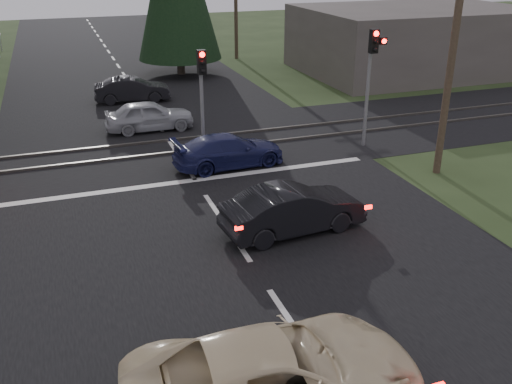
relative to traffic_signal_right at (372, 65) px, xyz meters
name	(u,v)px	position (x,y,z in m)	size (l,w,h in m)	color
ground	(282,309)	(-7.55, -9.47, -3.31)	(120.00, 120.00, 0.00)	#263518
road	(184,163)	(-7.55, 0.53, -3.31)	(14.00, 100.00, 0.01)	black
rail_corridor	(173,147)	(-7.55, 2.53, -3.31)	(120.00, 8.00, 0.01)	black
stop_line	(195,180)	(-7.55, -1.27, -3.30)	(13.00, 0.35, 0.00)	silver
rail_near	(177,152)	(-7.55, 1.73, -3.26)	(120.00, 0.12, 0.10)	#59544C
rail_far	(169,140)	(-7.55, 3.33, -3.26)	(120.00, 0.12, 0.10)	#59544C
traffic_signal_right	(372,65)	(0.00, 0.00, 0.00)	(0.68, 0.48, 4.70)	slate
traffic_signal_center	(202,85)	(-6.55, 1.20, -0.51)	(0.32, 0.48, 4.10)	slate
utility_pole_near	(454,40)	(0.95, -3.47, 1.41)	(1.80, 0.26, 9.00)	#4C3D2D
building_right	(414,40)	(10.45, 12.53, -1.31)	(14.00, 10.00, 4.00)	#59514C
cream_coupe	(275,376)	(-8.80, -12.26, -2.58)	(2.45, 5.31, 1.48)	beige
dark_hatchback	(293,210)	(-5.82, -6.01, -2.63)	(1.45, 4.16, 1.37)	black
silver_car	(149,116)	(-8.01, 5.19, -2.65)	(1.56, 3.89, 1.33)	#9FA1A6
blue_sedan	(229,151)	(-6.00, -0.31, -2.71)	(1.70, 4.18, 1.21)	#191D4C
dark_car_far	(132,90)	(-7.99, 10.53, -2.68)	(1.35, 3.88, 1.28)	black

